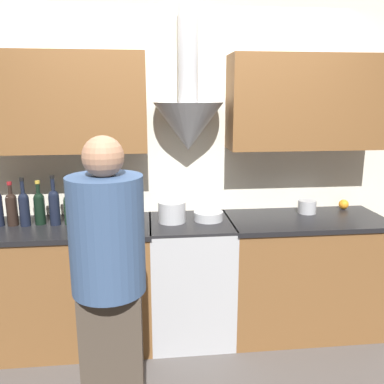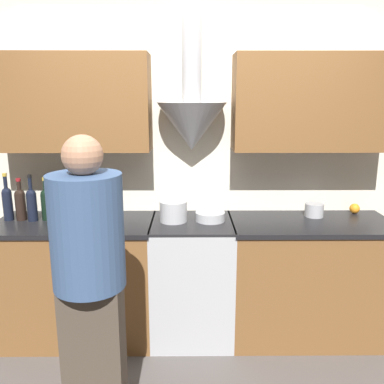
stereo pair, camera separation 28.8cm
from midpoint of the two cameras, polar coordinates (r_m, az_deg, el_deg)
The scene contains 16 objects.
ground_plane at distance 3.14m, azimuth -2.29°, elevation -22.69°, with size 12.00×12.00×0.00m, color #4C4744.
wall_back at distance 3.20m, azimuth -3.22°, elevation 6.29°, with size 8.40×0.52×2.60m.
counter_left at distance 3.29m, azimuth -18.77°, elevation -12.26°, with size 1.18×0.62×0.93m.
counter_right at distance 3.38m, azimuth 12.91°, elevation -11.15°, with size 1.21×0.62×0.93m.
stove_range at distance 3.21m, azimuth -2.83°, elevation -12.09°, with size 0.61×0.60×0.93m.
wine_bottle_1 at distance 3.25m, azimuth -26.35°, elevation -1.99°, with size 0.08×0.08×0.32m.
wine_bottle_2 at distance 3.20m, azimuth -24.92°, elevation -1.96°, with size 0.07×0.07×0.35m.
wine_bottle_3 at distance 3.20m, azimuth -23.08°, elevation -1.92°, with size 0.08×0.08×0.32m.
wine_bottle_4 at distance 3.14m, azimuth -21.29°, elevation -1.77°, with size 0.08×0.08×0.37m.
wine_bottle_5 at distance 3.13m, azimuth -19.43°, elevation -2.10°, with size 0.08×0.08×0.31m.
wine_bottle_6 at distance 3.12m, azimuth -17.55°, elevation -1.99°, with size 0.07×0.07×0.32m.
stock_pot at distance 3.03m, azimuth -5.57°, elevation -2.81°, with size 0.20×0.20×0.15m.
mixing_bowl at distance 3.06m, azimuth -0.37°, elevation -3.40°, with size 0.22×0.22×0.07m.
orange_fruit at distance 3.54m, azimuth 18.37°, elevation -1.68°, with size 0.08×0.08×0.08m.
saucepan at distance 3.34m, azimuth 13.50°, elevation -2.05°, with size 0.14×0.14×0.10m.
person_foreground_left at distance 2.07m, azimuth -15.52°, elevation -13.64°, with size 0.35×0.35×1.68m.
Camera 1 is at (-0.31, -2.53, 1.84)m, focal length 38.00 mm.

